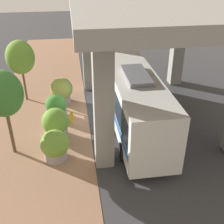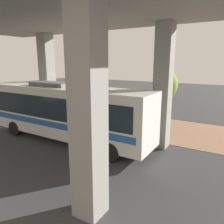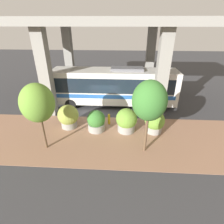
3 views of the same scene
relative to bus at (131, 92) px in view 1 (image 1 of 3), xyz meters
name	(u,v)px [view 1 (image 1 of 3)]	position (x,y,z in m)	size (l,w,h in m)	color
ground_plane	(88,117)	(-2.64, 0.85, -2.02)	(80.00, 80.00, 0.00)	#38383A
sidewalk_strip	(41,121)	(-5.64, 0.85, -2.01)	(6.00, 40.00, 0.02)	#936B51
overpass	(154,9)	(1.36, 0.85, 4.64)	(9.40, 17.34, 7.69)	gray
bus	(131,92)	(0.00, 0.00, 0.00)	(2.61, 11.55, 3.72)	silver
fire_hydrant	(72,117)	(-3.66, 0.25, -1.56)	(0.39, 0.19, 0.90)	gold
planter_front	(56,107)	(-4.62, 1.13, -1.25)	(1.34, 1.34, 1.63)	gray
planter_middle	(56,124)	(-4.59, -1.11, -1.13)	(1.56, 1.56, 1.82)	gray
planter_back	(55,146)	(-4.58, -3.17, -1.20)	(1.46, 1.46, 1.68)	gray
planter_extra	(62,90)	(-4.29, 3.33, -1.10)	(1.58, 1.58, 1.84)	gray
street_tree_near	(3,94)	(-6.83, -2.25, 1.46)	(1.96, 1.96, 4.67)	brown
street_tree_far	(20,57)	(-6.89, 4.13, 1.18)	(1.96, 1.96, 4.39)	brown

